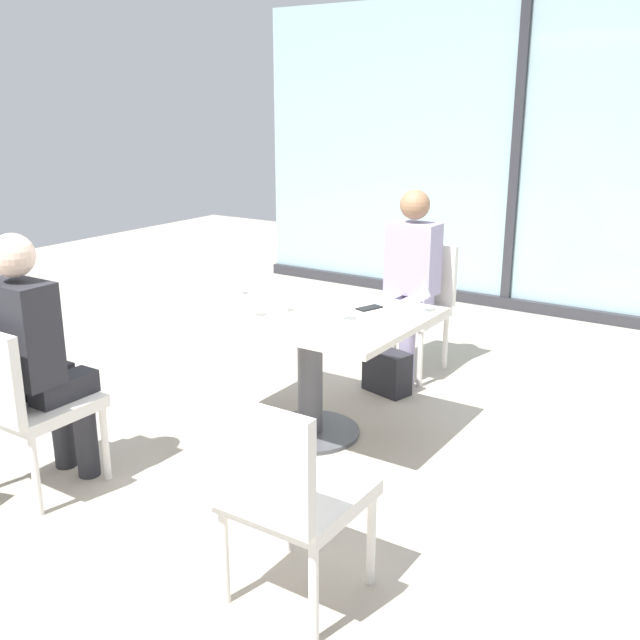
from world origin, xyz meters
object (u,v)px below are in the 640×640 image
object	(u,v)px
person_front_left	(35,350)
wine_glass_1	(424,288)
person_near_window	(408,274)
wine_glass_2	(252,292)
chair_near_window	(415,300)
coffee_cup	(281,303)
chair_front_left	(20,398)
wine_glass_3	(238,273)
dining_table_main	(310,342)
chair_front_right	(283,488)
wine_glass_0	(343,296)
handbag_0	(387,372)
cell_phone_on_table	(369,308)

from	to	relation	value
person_front_left	wine_glass_1	xyz separation A→B (m)	(1.28, 1.49, 0.16)
person_near_window	wine_glass_2	world-z (taller)	person_near_window
chair_near_window	coffee_cup	distance (m)	1.43
chair_front_left	wine_glass_2	xyz separation A→B (m)	(0.57, 1.02, 0.37)
wine_glass_3	coffee_cup	distance (m)	0.45
dining_table_main	person_front_left	world-z (taller)	person_front_left
coffee_cup	wine_glass_2	bearing A→B (deg)	-112.59
dining_table_main	chair_near_window	bearing A→B (deg)	90.00
dining_table_main	chair_front_right	bearing A→B (deg)	-59.63
chair_front_right	person_front_left	distance (m)	1.53
dining_table_main	wine_glass_0	world-z (taller)	wine_glass_0
chair_near_window	coffee_cup	size ratio (longest dim) A/B	9.67
dining_table_main	person_front_left	distance (m)	1.41
wine_glass_0	wine_glass_3	world-z (taller)	same
chair_near_window	person_near_window	size ratio (longest dim) A/B	0.69
dining_table_main	wine_glass_0	size ratio (longest dim) A/B	6.64
person_near_window	handbag_0	size ratio (longest dim) A/B	4.20
chair_front_left	person_near_window	distance (m)	2.59
chair_front_left	person_front_left	size ratio (longest dim) A/B	0.69
person_near_window	person_front_left	distance (m)	2.48
chair_front_right	cell_phone_on_table	xyz separation A→B (m)	(-0.50, 1.49, 0.24)
chair_near_window	chair_front_left	distance (m)	2.69
chair_front_right	wine_glass_2	world-z (taller)	wine_glass_2
chair_front_left	wine_glass_3	world-z (taller)	wine_glass_3
person_near_window	wine_glass_1	xyz separation A→B (m)	(0.53, -0.87, 0.16)
dining_table_main	chair_front_right	distance (m)	1.49
wine_glass_3	wine_glass_0	bearing A→B (deg)	-8.46
chair_front_right	coffee_cup	world-z (taller)	chair_front_right
person_front_left	coffee_cup	size ratio (longest dim) A/B	14.00
person_near_window	handbag_0	world-z (taller)	person_near_window
dining_table_main	chair_front_left	world-z (taller)	chair_front_left
dining_table_main	wine_glass_2	world-z (taller)	wine_glass_2
wine_glass_2	handbag_0	bearing A→B (deg)	76.81
wine_glass_3	coffee_cup	world-z (taller)	wine_glass_3
person_near_window	handbag_0	bearing A→B (deg)	-80.57
wine_glass_0	wine_glass_1	bearing A→B (deg)	53.35
wine_glass_1	cell_phone_on_table	world-z (taller)	wine_glass_1
wine_glass_3	person_near_window	bearing A→B (deg)	64.75
wine_glass_3	chair_front_right	bearing A→B (deg)	-46.08
person_front_left	wine_glass_3	size ratio (longest dim) A/B	6.81
wine_glass_0	cell_phone_on_table	size ratio (longest dim) A/B	1.28
chair_front_right	cell_phone_on_table	size ratio (longest dim) A/B	6.04
handbag_0	chair_front_left	bearing A→B (deg)	-96.83
coffee_cup	person_near_window	bearing A→B (deg)	84.87
person_front_left	wine_glass_2	world-z (taller)	person_front_left
chair_near_window	coffee_cup	world-z (taller)	chair_near_window
wine_glass_1	handbag_0	xyz separation A→B (m)	(-0.46, 0.48, -0.72)
chair_near_window	wine_glass_0	distance (m)	1.43
person_near_window	person_front_left	bearing A→B (deg)	-107.75
wine_glass_2	wine_glass_1	bearing A→B (deg)	38.77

